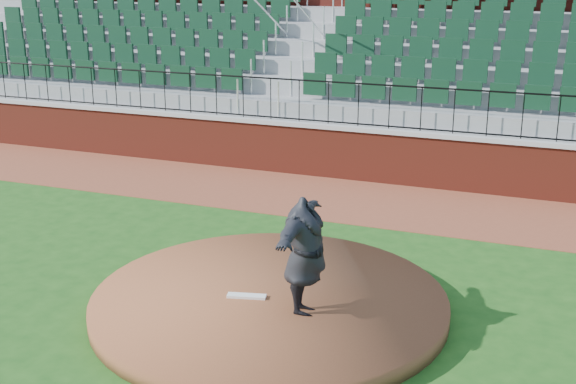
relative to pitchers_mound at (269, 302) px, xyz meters
name	(u,v)px	position (x,y,z in m)	size (l,w,h in m)	color
ground	(253,298)	(-0.40, 0.29, -0.12)	(90.00, 90.00, 0.00)	#1D4E16
warning_track	(352,199)	(-0.40, 5.69, -0.12)	(34.00, 3.20, 0.01)	brown
field_wall	(372,156)	(-0.40, 7.29, 0.47)	(34.00, 0.35, 1.20)	maroon
wall_cap	(373,129)	(-0.40, 7.29, 1.12)	(34.00, 0.45, 0.10)	#B7B7B7
wall_railing	(374,106)	(-0.40, 7.29, 1.67)	(34.00, 0.05, 1.00)	black
seating_stands	(401,69)	(-0.40, 10.02, 2.18)	(34.00, 5.10, 4.60)	gray
concourse_wall	(424,41)	(-0.40, 12.82, 2.62)	(34.00, 0.50, 5.50)	maroon
pitchers_mound	(269,302)	(0.00, 0.00, 0.00)	(5.32, 5.32, 0.25)	brown
pitching_rubber	(247,296)	(-0.28, -0.20, 0.14)	(0.58, 0.14, 0.04)	white
pitcher	(305,256)	(0.69, -0.36, 0.99)	(2.12, 0.58, 1.72)	black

